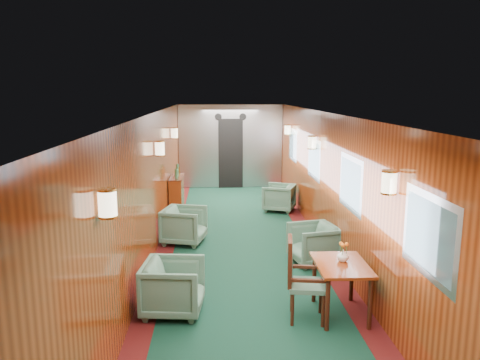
{
  "coord_description": "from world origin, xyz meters",
  "views": [
    {
      "loc": [
        -0.46,
        -7.51,
        2.75
      ],
      "look_at": [
        0.0,
        0.94,
        1.15
      ],
      "focal_mm": 35.0,
      "sensor_mm": 36.0,
      "label": 1
    }
  ],
  "objects": [
    {
      "name": "armchair_right_far",
      "position": [
        1.03,
        3.08,
        0.32
      ],
      "size": [
        0.89,
        0.88,
        0.63
      ],
      "primitive_type": "imported",
      "rotation": [
        0.0,
        0.0,
        -1.93
      ],
      "color": "#1D4435",
      "rests_on": "ground"
    },
    {
      "name": "bulkhead",
      "position": [
        0.0,
        5.91,
        1.18
      ],
      "size": [
        2.98,
        0.17,
        2.39
      ],
      "color": "#ADAFB4",
      "rests_on": "ground"
    },
    {
      "name": "credenza",
      "position": [
        -1.34,
        3.03,
        0.44
      ],
      "size": [
        0.3,
        0.95,
        1.12
      ],
      "color": "maroon",
      "rests_on": "ground"
    },
    {
      "name": "room",
      "position": [
        0.0,
        0.0,
        1.63
      ],
      "size": [
        12.0,
        12.1,
        2.4
      ],
      "color": "#0E3322",
      "rests_on": "ground"
    },
    {
      "name": "windows_right",
      "position": [
        1.49,
        0.25,
        1.45
      ],
      "size": [
        0.02,
        8.6,
        0.8
      ],
      "color": "#ACAFB3",
      "rests_on": "ground"
    },
    {
      "name": "side_chair",
      "position": [
        0.55,
        -2.21,
        0.56
      ],
      "size": [
        0.52,
        0.54,
        1.03
      ],
      "rotation": [
        0.0,
        0.0,
        -0.15
      ],
      "color": "#1D4435",
      "rests_on": "ground"
    },
    {
      "name": "dining_table",
      "position": [
        1.08,
        -2.13,
        0.57
      ],
      "size": [
        0.64,
        0.9,
        0.67
      ],
      "rotation": [
        0.0,
        0.0,
        -0.01
      ],
      "color": "maroon",
      "rests_on": "ground"
    },
    {
      "name": "flower_vase",
      "position": [
        1.12,
        -2.05,
        0.75
      ],
      "size": [
        0.19,
        0.19,
        0.15
      ],
      "primitive_type": "imported",
      "rotation": [
        0.0,
        0.0,
        -0.42
      ],
      "color": "silver",
      "rests_on": "dining_table"
    },
    {
      "name": "wall_sconces",
      "position": [
        0.0,
        0.57,
        1.79
      ],
      "size": [
        2.97,
        7.97,
        0.25
      ],
      "color": "#FFF2C6",
      "rests_on": "ground"
    },
    {
      "name": "armchair_left_near",
      "position": [
        -1.0,
        -1.96,
        0.34
      ],
      "size": [
        0.81,
        0.79,
        0.68
      ],
      "primitive_type": "imported",
      "rotation": [
        0.0,
        0.0,
        1.47
      ],
      "color": "#1D4435",
      "rests_on": "ground"
    },
    {
      "name": "armchair_left_far",
      "position": [
        -1.04,
        0.81,
        0.34
      ],
      "size": [
        0.89,
        0.87,
        0.67
      ],
      "primitive_type": "imported",
      "rotation": [
        0.0,
        0.0,
        1.33
      ],
      "color": "#1D4435",
      "rests_on": "ground"
    },
    {
      "name": "armchair_right_near",
      "position": [
        1.12,
        -0.32,
        0.32
      ],
      "size": [
        0.84,
        0.83,
        0.64
      ],
      "primitive_type": "imported",
      "rotation": [
        0.0,
        0.0,
        -1.35
      ],
      "color": "#1D4435",
      "rests_on": "ground"
    }
  ]
}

